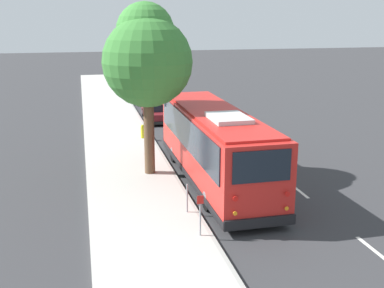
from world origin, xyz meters
TOP-DOWN VIEW (x-y plane):
  - ground_plane at (0.00, 0.00)m, footprint 160.00×160.00m
  - sidewalk_slab at (0.00, 4.05)m, footprint 80.00×3.87m
  - curb_strip at (0.00, 2.04)m, footprint 80.00×0.14m
  - shuttle_bus at (-0.02, 0.42)m, footprint 11.48×2.86m
  - parked_sedan_maroon at (13.37, 0.93)m, footprint 4.63×1.80m
  - parked_sedan_navy at (20.29, 0.82)m, footprint 4.34×2.00m
  - street_tree at (1.46, 3.10)m, footprint 3.95×3.95m
  - sign_post_near at (-5.52, 2.41)m, footprint 0.06×0.22m
  - sign_post_far at (-3.52, 2.41)m, footprint 0.06×0.06m
  - fire_hydrant at (7.86, 2.60)m, footprint 0.22×0.22m
  - lane_stripe_behind at (-7.73, -2.77)m, footprint 2.40×0.14m
  - lane_stripe_mid at (-1.73, -2.77)m, footprint 2.40×0.14m
  - lane_stripe_ahead at (4.27, -2.77)m, footprint 2.40×0.14m

SIDE VIEW (x-z plane):
  - ground_plane at x=0.00m, z-range 0.00..0.00m
  - lane_stripe_behind at x=-7.73m, z-range 0.00..0.01m
  - lane_stripe_mid at x=-1.73m, z-range 0.00..0.01m
  - lane_stripe_ahead at x=4.27m, z-range 0.00..0.01m
  - sidewalk_slab at x=0.00m, z-range 0.00..0.15m
  - curb_strip at x=0.00m, z-range 0.00..0.15m
  - fire_hydrant at x=7.86m, z-range 0.15..0.96m
  - parked_sedan_navy at x=20.29m, z-range -0.05..1.22m
  - parked_sedan_maroon at x=13.37m, z-range -0.05..1.24m
  - sign_post_far at x=-3.52m, z-range 0.15..1.24m
  - sign_post_near at x=-5.52m, z-range 0.17..1.57m
  - shuttle_bus at x=-0.02m, z-range 0.13..3.51m
  - street_tree at x=1.46m, z-range 1.64..9.27m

